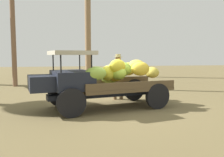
{
  "coord_description": "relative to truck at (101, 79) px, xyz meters",
  "views": [
    {
      "loc": [
        1.35,
        7.53,
        1.72
      ],
      "look_at": [
        -0.01,
        -0.12,
        0.96
      ],
      "focal_mm": 38.08,
      "sensor_mm": 36.0,
      "label": 1
    }
  ],
  "objects": [
    {
      "name": "truck",
      "position": [
        0.0,
        0.0,
        0.0
      ],
      "size": [
        4.65,
        2.54,
        1.85
      ],
      "rotation": [
        0.0,
        0.0,
        0.23
      ],
      "color": "black",
      "rests_on": "ground"
    },
    {
      "name": "ground_plane",
      "position": [
        -0.37,
        0.05,
        -0.96
      ],
      "size": [
        60.0,
        60.0,
        0.0
      ],
      "primitive_type": "plane",
      "color": "brown"
    },
    {
      "name": "farmer",
      "position": [
        -0.86,
        -1.43,
        0.05
      ],
      "size": [
        0.53,
        0.46,
        1.77
      ],
      "rotation": [
        0.0,
        0.0,
        1.6
      ],
      "color": "#886B4D",
      "rests_on": "ground"
    }
  ]
}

